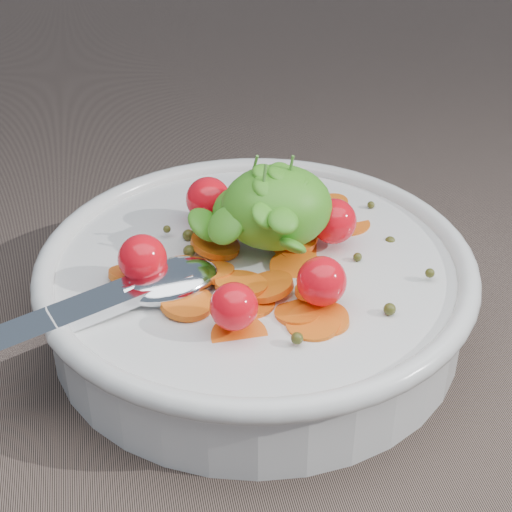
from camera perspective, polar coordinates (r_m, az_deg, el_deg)
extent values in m
plane|color=brown|center=(0.52, 0.63, -7.02)|extent=(6.00, 6.00, 0.00)
cylinder|color=silver|center=(0.52, 0.00, -2.82)|extent=(0.27, 0.27, 0.05)
torus|color=silver|center=(0.51, 0.00, -0.45)|extent=(0.28, 0.28, 0.01)
cylinder|color=silver|center=(0.54, 0.00, -4.80)|extent=(0.14, 0.14, 0.01)
cylinder|color=brown|center=(0.52, 0.00, -2.82)|extent=(0.25, 0.25, 0.04)
cylinder|color=orange|center=(0.46, 5.16, -4.73)|extent=(0.03, 0.03, 0.01)
cylinder|color=orange|center=(0.48, -1.09, -2.10)|extent=(0.03, 0.03, 0.01)
cylinder|color=orange|center=(0.49, -3.37, -1.21)|extent=(0.04, 0.04, 0.01)
cylinder|color=orange|center=(0.47, -5.06, -3.38)|extent=(0.03, 0.03, 0.01)
cylinder|color=orange|center=(0.47, 4.39, -2.54)|extent=(0.03, 0.03, 0.01)
cylinder|color=orange|center=(0.45, -1.22, -6.00)|extent=(0.04, 0.04, 0.01)
cylinder|color=orange|center=(0.52, -2.98, 0.84)|extent=(0.04, 0.05, 0.01)
cylinder|color=orange|center=(0.55, 6.49, 2.18)|extent=(0.05, 0.05, 0.01)
cylinder|color=orange|center=(0.45, 4.17, -4.91)|extent=(0.04, 0.04, 0.01)
cylinder|color=orange|center=(0.50, -9.24, -1.32)|extent=(0.03, 0.03, 0.01)
cylinder|color=orange|center=(0.50, -7.97, -1.37)|extent=(0.04, 0.04, 0.01)
cylinder|color=orange|center=(0.56, 4.57, 2.87)|extent=(0.04, 0.04, 0.01)
cylinder|color=orange|center=(0.52, 2.76, 1.64)|extent=(0.05, 0.05, 0.01)
cylinder|color=orange|center=(0.46, 3.11, -4.20)|extent=(0.04, 0.04, 0.01)
cylinder|color=orange|center=(0.49, -7.83, -2.29)|extent=(0.03, 0.03, 0.01)
cylinder|color=orange|center=(0.52, 2.55, 0.67)|extent=(0.03, 0.03, 0.01)
cylinder|color=orange|center=(0.55, 5.40, 2.72)|extent=(0.04, 0.04, 0.02)
cylinder|color=orange|center=(0.49, -5.32, -1.09)|extent=(0.03, 0.03, 0.01)
cylinder|color=orange|center=(0.47, -0.46, -3.66)|extent=(0.03, 0.03, 0.01)
cylinder|color=orange|center=(0.50, 2.89, -0.88)|extent=(0.04, 0.03, 0.01)
cylinder|color=orange|center=(0.52, 2.90, 1.23)|extent=(0.03, 0.03, 0.01)
cylinder|color=orange|center=(0.56, 5.45, 3.70)|extent=(0.03, 0.03, 0.01)
cylinder|color=orange|center=(0.48, 0.87, -2.25)|extent=(0.04, 0.04, 0.01)
cylinder|color=orange|center=(0.52, 3.07, 0.43)|extent=(0.04, 0.04, 0.01)
sphere|color=#444517|center=(0.52, 3.96, 0.05)|extent=(0.01, 0.01, 0.01)
sphere|color=#444517|center=(0.47, -7.22, -2.98)|extent=(0.01, 0.01, 0.01)
sphere|color=#444517|center=(0.47, 9.70, -3.83)|extent=(0.01, 0.01, 0.01)
sphere|color=#444517|center=(0.54, 1.02, 2.30)|extent=(0.01, 0.01, 0.01)
sphere|color=#444517|center=(0.53, -6.50, 1.96)|extent=(0.01, 0.01, 0.01)
sphere|color=#444517|center=(0.48, -10.07, -2.95)|extent=(0.01, 0.01, 0.01)
sphere|color=#444517|center=(0.57, 5.11, 3.34)|extent=(0.01, 0.01, 0.01)
sphere|color=#444517|center=(0.48, 5.22, -2.22)|extent=(0.01, 0.01, 0.01)
sphere|color=#444517|center=(0.53, -4.94, 1.51)|extent=(0.01, 0.01, 0.01)
sphere|color=#444517|center=(0.54, 9.72, 1.05)|extent=(0.01, 0.01, 0.01)
sphere|color=#444517|center=(0.51, 7.40, -0.07)|extent=(0.01, 0.01, 0.01)
sphere|color=#444517|center=(0.50, 12.53, -1.22)|extent=(0.01, 0.01, 0.01)
sphere|color=#444517|center=(0.51, -4.88, 0.35)|extent=(0.01, 0.01, 0.01)
sphere|color=#444517|center=(0.54, 3.51, 2.13)|extent=(0.01, 0.01, 0.01)
sphere|color=#444517|center=(0.59, 3.84, 4.60)|extent=(0.01, 0.01, 0.01)
sphere|color=#444517|center=(0.44, 3.01, -6.00)|extent=(0.01, 0.01, 0.01)
sphere|color=#444517|center=(0.57, 8.36, 3.70)|extent=(0.01, 0.01, 0.01)
sphere|color=red|center=(0.52, 5.68, 2.53)|extent=(0.03, 0.03, 0.03)
sphere|color=red|center=(0.55, 1.82, 4.35)|extent=(0.03, 0.03, 0.03)
sphere|color=red|center=(0.54, -3.49, 4.14)|extent=(0.03, 0.03, 0.03)
sphere|color=red|center=(0.48, -8.26, -0.19)|extent=(0.03, 0.03, 0.03)
sphere|color=red|center=(0.44, -1.62, -3.69)|extent=(0.03, 0.03, 0.03)
sphere|color=red|center=(0.46, 4.80, -1.85)|extent=(0.03, 0.03, 0.03)
ellipsoid|color=#4DA926|center=(0.50, 1.51, 3.57)|extent=(0.07, 0.06, 0.05)
ellipsoid|color=#4DA926|center=(0.51, -0.86, 3.23)|extent=(0.04, 0.04, 0.03)
ellipsoid|color=#4DA926|center=(0.47, 0.71, 2.94)|extent=(0.02, 0.03, 0.02)
ellipsoid|color=#4DA926|center=(0.49, 1.15, 5.87)|extent=(0.02, 0.02, 0.02)
ellipsoid|color=#4DA926|center=(0.49, 2.14, 2.76)|extent=(0.02, 0.02, 0.01)
ellipsoid|color=#4DA926|center=(0.49, 0.96, 3.96)|extent=(0.02, 0.02, 0.02)
ellipsoid|color=#4DA926|center=(0.49, 2.75, 5.15)|extent=(0.02, 0.03, 0.02)
ellipsoid|color=#4DA926|center=(0.48, 1.00, 4.87)|extent=(0.03, 0.03, 0.02)
ellipsoid|color=#4DA926|center=(0.49, 0.93, 5.82)|extent=(0.03, 0.03, 0.03)
ellipsoid|color=#4DA926|center=(0.51, 1.24, 4.36)|extent=(0.03, 0.03, 0.02)
ellipsoid|color=#4DA926|center=(0.50, 1.57, 4.64)|extent=(0.03, 0.03, 0.02)
ellipsoid|color=#4DA926|center=(0.48, -2.18, 2.24)|extent=(0.03, 0.04, 0.03)
ellipsoid|color=#4DA926|center=(0.49, 0.87, 5.03)|extent=(0.02, 0.02, 0.02)
ellipsoid|color=#4DA926|center=(0.53, 1.63, 4.88)|extent=(0.03, 0.03, 0.03)
ellipsoid|color=#4DA926|center=(0.49, 1.47, 3.33)|extent=(0.03, 0.03, 0.03)
ellipsoid|color=#4DA926|center=(0.49, 1.84, 5.80)|extent=(0.03, 0.03, 0.02)
ellipsoid|color=#4DA926|center=(0.50, 3.28, 4.03)|extent=(0.02, 0.03, 0.02)
ellipsoid|color=#4DA926|center=(0.47, 2.69, 0.75)|extent=(0.02, 0.03, 0.02)
ellipsoid|color=#4DA926|center=(0.48, 0.57, 3.10)|extent=(0.03, 0.03, 0.02)
ellipsoid|color=#4DA926|center=(0.51, -3.65, 2.27)|extent=(0.03, 0.03, 0.03)
ellipsoid|color=#4DA926|center=(0.50, 1.71, 4.25)|extent=(0.03, 0.03, 0.02)
ellipsoid|color=#4DA926|center=(0.49, 1.73, 5.91)|extent=(0.02, 0.02, 0.02)
ellipsoid|color=#4DA926|center=(0.46, 1.98, 2.57)|extent=(0.02, 0.02, 0.02)
cylinder|color=#4C8C33|center=(0.50, -0.45, 5.31)|extent=(0.01, 0.01, 0.05)
cylinder|color=#4C8C33|center=(0.50, 2.25, 4.90)|extent=(0.01, 0.00, 0.05)
cylinder|color=#4C8C33|center=(0.48, 0.39, 4.01)|extent=(0.01, 0.01, 0.05)
ellipsoid|color=silver|center=(0.48, -6.23, -1.81)|extent=(0.07, 0.06, 0.02)
cube|color=silver|center=(0.47, -11.70, -3.58)|extent=(0.12, 0.06, 0.02)
cylinder|color=silver|center=(0.48, -8.39, -2.39)|extent=(0.02, 0.02, 0.01)
cube|color=white|center=(0.64, -3.44, 2.33)|extent=(0.15, 0.13, 0.01)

